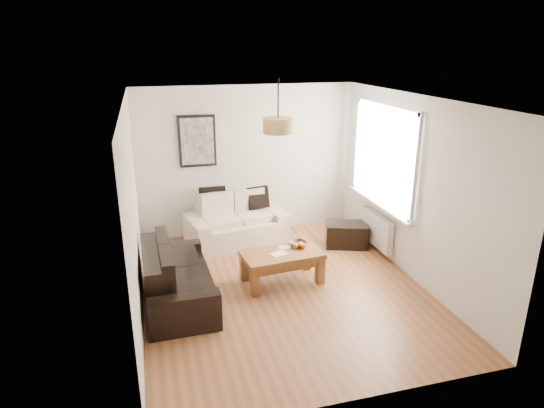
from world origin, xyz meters
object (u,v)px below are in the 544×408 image
object	(u,v)px
loveseat_cream	(236,220)
coffee_table	(282,267)
sofa_leather	(177,275)
ottoman	(347,235)

from	to	relation	value
loveseat_cream	coffee_table	xyz separation A→B (m)	(0.34, -1.57, -0.18)
sofa_leather	coffee_table	xyz separation A→B (m)	(1.47, 0.14, -0.15)
loveseat_cream	sofa_leather	world-z (taller)	loveseat_cream
loveseat_cream	ottoman	xyz separation A→B (m)	(1.76, -0.65, -0.21)
loveseat_cream	sofa_leather	bearing A→B (deg)	-134.25
loveseat_cream	ottoman	size ratio (longest dim) A/B	2.34
ottoman	coffee_table	bearing A→B (deg)	-146.73
sofa_leather	ottoman	xyz separation A→B (m)	(2.88, 1.07, -0.18)
loveseat_cream	coffee_table	world-z (taller)	loveseat_cream
sofa_leather	coffee_table	distance (m)	1.48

